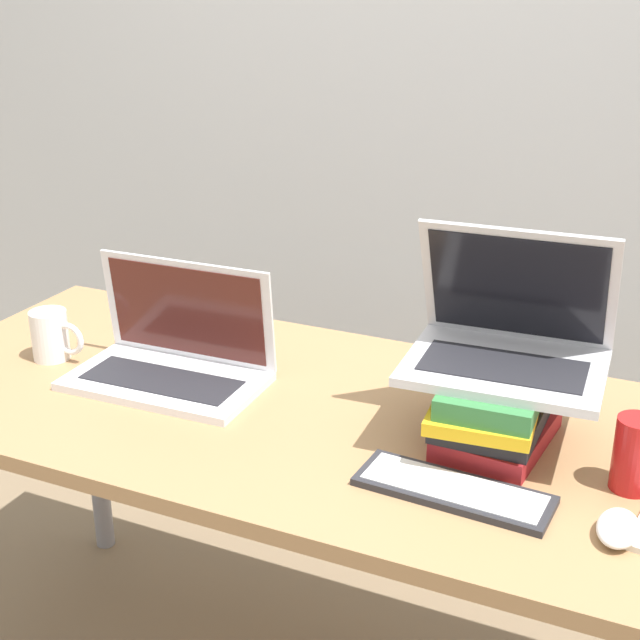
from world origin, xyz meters
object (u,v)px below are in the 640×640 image
laptop_left (173,357)px  mug (52,335)px  wireless_keyboard (453,490)px  book_stack (494,409)px  soda_can (634,454)px  laptop_on_books (509,340)px  mouse (618,528)px

laptop_left → mug: size_ratio=3.12×
wireless_keyboard → mug: size_ratio=2.53×
book_stack → soda_can: book_stack is taller
laptop_on_books → soda_can: bearing=-20.6°
book_stack → laptop_on_books: 0.12m
book_stack → laptop_left: bearing=-179.5°
book_stack → mug: 0.92m
soda_can → laptop_left: bearing=177.3°
mug → laptop_on_books: bearing=3.9°
laptop_left → soda_can: 0.87m
mouse → soda_can: size_ratio=0.82×
laptop_on_books → soda_can: size_ratio=2.79×
wireless_keyboard → soda_can: size_ratio=2.56×
laptop_on_books → wireless_keyboard: size_ratio=1.09×
mug → soda_can: 1.16m
laptop_on_books → soda_can: laptop_on_books is taller
laptop_left → wireless_keyboard: size_ratio=1.23×
soda_can → mouse: bearing=-90.5°
book_stack → soda_can: (0.23, -0.05, -0.01)m
laptop_left → book_stack: (0.64, 0.01, 0.02)m
mouse → mug: size_ratio=0.81×
book_stack → wireless_keyboard: (-0.02, -0.18, -0.06)m
laptop_on_books → wireless_keyboard: (-0.02, -0.22, -0.17)m
book_stack → mouse: 0.30m
book_stack → mouse: size_ratio=2.93×
mouse → laptop_on_books: bearing=134.7°
wireless_keyboard → mug: mug is taller
laptop_left → wireless_keyboard: (0.63, -0.17, -0.04)m
wireless_keyboard → laptop_left: bearing=164.6°
soda_can → book_stack: bearing=168.7°
book_stack → laptop_on_books: size_ratio=0.86×
book_stack → soda_can: bearing=-11.3°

